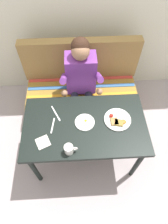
# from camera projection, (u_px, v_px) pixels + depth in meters

# --- Properties ---
(ground_plane) EXTENTS (8.00, 8.00, 0.00)m
(ground_plane) POSITION_uv_depth(u_px,v_px,m) (85.00, 153.00, 2.46)
(ground_plane) COLOR #A6999C
(table) EXTENTS (1.20, 0.70, 0.73)m
(table) POSITION_uv_depth(u_px,v_px,m) (85.00, 128.00, 1.92)
(table) COLOR black
(table) RESTS_ON ground
(couch) EXTENTS (1.44, 0.56, 1.00)m
(couch) POSITION_uv_depth(u_px,v_px,m) (82.00, 91.00, 2.61)
(couch) COLOR olive
(couch) RESTS_ON ground
(person) EXTENTS (0.45, 0.61, 1.21)m
(person) POSITION_uv_depth(u_px,v_px,m) (81.00, 79.00, 2.17)
(person) COLOR #74358E
(person) RESTS_ON ground
(plate_breakfast) EXTENTS (0.26, 0.26, 0.05)m
(plate_breakfast) POSITION_uv_depth(u_px,v_px,m) (117.00, 120.00, 1.87)
(plate_breakfast) COLOR white
(plate_breakfast) RESTS_ON table
(plate_eggs) EXTENTS (0.19, 0.19, 0.04)m
(plate_eggs) POSITION_uv_depth(u_px,v_px,m) (85.00, 122.00, 1.85)
(plate_eggs) COLOR white
(plate_eggs) RESTS_ON table
(coffee_mug) EXTENTS (0.12, 0.08, 0.09)m
(coffee_mug) POSITION_uv_depth(u_px,v_px,m) (69.00, 149.00, 1.65)
(coffee_mug) COLOR white
(coffee_mug) RESTS_ON table
(napkin) EXTENTS (0.15, 0.15, 0.01)m
(napkin) POSITION_uv_depth(u_px,v_px,m) (43.00, 142.00, 1.74)
(napkin) COLOR silver
(napkin) RESTS_ON table
(fork) EXTENTS (0.04, 0.17, 0.00)m
(fork) POSITION_uv_depth(u_px,v_px,m) (53.00, 125.00, 1.84)
(fork) COLOR silver
(fork) RESTS_ON table
(knife) EXTENTS (0.10, 0.19, 0.00)m
(knife) POSITION_uv_depth(u_px,v_px,m) (56.00, 113.00, 1.92)
(knife) COLOR silver
(knife) RESTS_ON table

